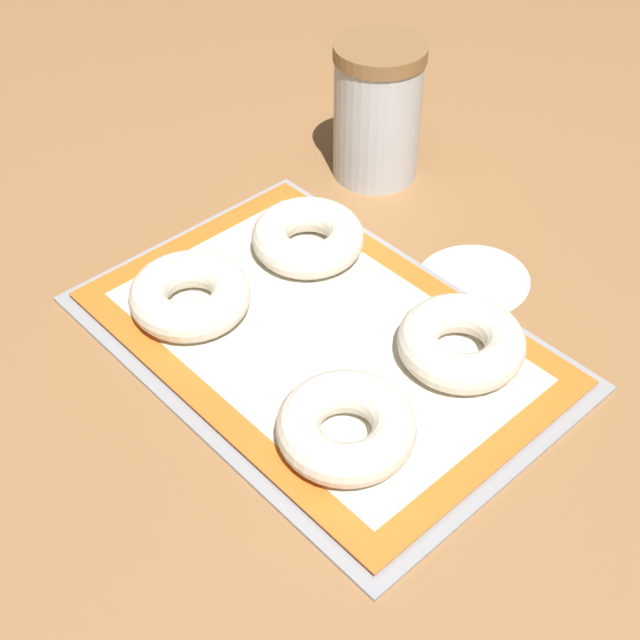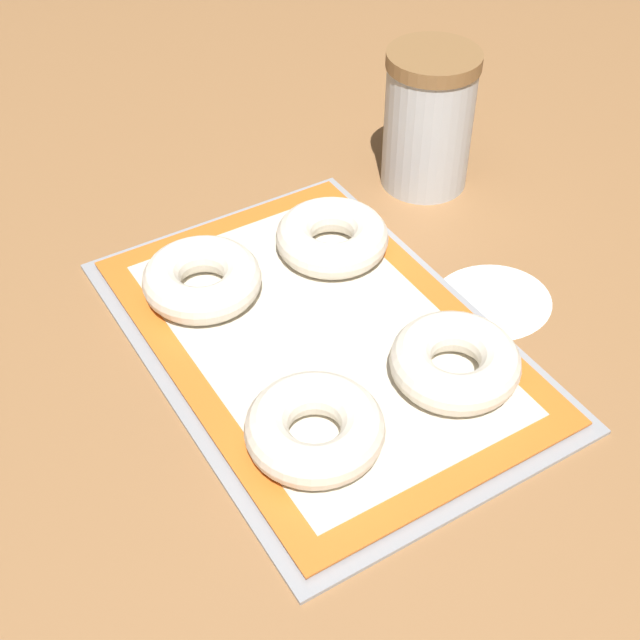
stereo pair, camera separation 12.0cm
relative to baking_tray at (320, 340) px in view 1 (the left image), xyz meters
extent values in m
plane|color=olive|center=(0.02, 0.01, 0.00)|extent=(2.80, 2.80, 0.00)
cube|color=#93969B|center=(0.00, 0.00, 0.00)|extent=(0.45, 0.31, 0.01)
cube|color=orange|center=(0.00, 0.00, 0.01)|extent=(0.43, 0.29, 0.00)
cube|color=beige|center=(0.00, 0.00, 0.01)|extent=(0.38, 0.23, 0.00)
torus|color=silver|center=(-0.11, -0.07, 0.03)|extent=(0.12, 0.12, 0.04)
torus|color=silver|center=(0.11, -0.07, 0.03)|extent=(0.12, 0.12, 0.04)
torus|color=silver|center=(-0.10, 0.08, 0.03)|extent=(0.12, 0.12, 0.04)
torus|color=silver|center=(0.11, 0.07, 0.03)|extent=(0.12, 0.12, 0.04)
cylinder|color=silver|center=(-0.17, 0.25, 0.07)|extent=(0.10, 0.10, 0.14)
cylinder|color=olive|center=(-0.17, 0.25, 0.15)|extent=(0.10, 0.10, 0.02)
ellipsoid|color=white|center=(0.04, 0.18, 0.00)|extent=(0.11, 0.12, 0.00)
camera|label=1|loc=(0.44, -0.41, 0.59)|focal=50.00mm
camera|label=2|loc=(0.52, -0.32, 0.59)|focal=50.00mm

